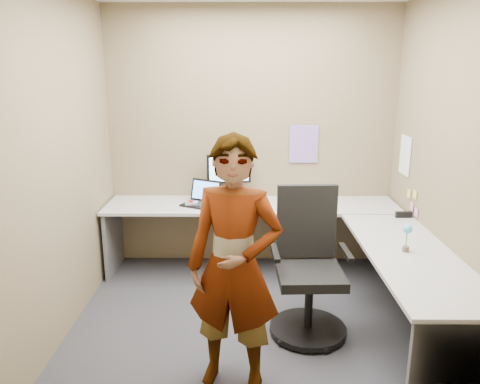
{
  "coord_description": "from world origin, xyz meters",
  "views": [
    {
      "loc": [
        -0.08,
        -3.6,
        2.07
      ],
      "look_at": [
        -0.11,
        0.25,
        1.05
      ],
      "focal_mm": 35.0,
      "sensor_mm": 36.0,
      "label": 1
    }
  ],
  "objects_px": {
    "desk": "(301,238)",
    "monitor": "(229,171)",
    "person": "(234,267)",
    "office_chair": "(308,276)"
  },
  "relations": [
    {
      "from": "desk",
      "to": "monitor",
      "type": "height_order",
      "value": "monitor"
    },
    {
      "from": "person",
      "to": "monitor",
      "type": "bearing_deg",
      "value": 106.52
    },
    {
      "from": "office_chair",
      "to": "person",
      "type": "distance_m",
      "value": 0.96
    },
    {
      "from": "desk",
      "to": "monitor",
      "type": "distance_m",
      "value": 1.09
    },
    {
      "from": "monitor",
      "to": "office_chair",
      "type": "distance_m",
      "value": 1.57
    },
    {
      "from": "desk",
      "to": "monitor",
      "type": "relative_size",
      "value": 6.55
    },
    {
      "from": "desk",
      "to": "office_chair",
      "type": "bearing_deg",
      "value": -90.28
    },
    {
      "from": "desk",
      "to": "office_chair",
      "type": "distance_m",
      "value": 0.57
    },
    {
      "from": "desk",
      "to": "person",
      "type": "bearing_deg",
      "value": -115.16
    },
    {
      "from": "monitor",
      "to": "office_chair",
      "type": "bearing_deg",
      "value": -72.02
    }
  ]
}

